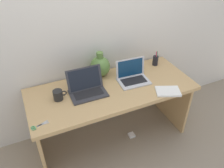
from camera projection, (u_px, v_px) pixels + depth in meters
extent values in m
plane|color=gray|center=(112.00, 137.00, 2.72)|extent=(6.00, 6.00, 0.00)
cube|color=silver|center=(96.00, 29.00, 2.31)|extent=(4.40, 0.04, 2.40)
cube|color=tan|center=(112.00, 90.00, 2.32)|extent=(1.68, 0.70, 0.04)
cube|color=tan|center=(38.00, 139.00, 2.26)|extent=(0.03, 0.59, 0.67)
cube|color=tan|center=(172.00, 97.00, 2.79)|extent=(0.03, 0.59, 0.67)
cube|color=#333338|center=(88.00, 93.00, 2.22)|extent=(0.35, 0.25, 0.01)
cube|color=black|center=(88.00, 93.00, 2.22)|extent=(0.28, 0.15, 0.00)
cube|color=#333338|center=(85.00, 79.00, 2.22)|extent=(0.35, 0.08, 0.22)
cube|color=black|center=(85.00, 79.00, 2.22)|extent=(0.31, 0.07, 0.19)
cube|color=silver|center=(134.00, 81.00, 2.39)|extent=(0.33, 0.24, 0.01)
cube|color=black|center=(134.00, 81.00, 2.38)|extent=(0.26, 0.15, 0.00)
cube|color=silver|center=(130.00, 68.00, 2.40)|extent=(0.32, 0.05, 0.21)
cube|color=navy|center=(130.00, 68.00, 2.40)|extent=(0.28, 0.05, 0.18)
ellipsoid|color=#5B843D|center=(100.00, 66.00, 2.44)|extent=(0.21, 0.21, 0.22)
cylinder|color=#5B843D|center=(100.00, 55.00, 2.36)|extent=(0.07, 0.07, 0.07)
cube|color=white|center=(168.00, 91.00, 2.24)|extent=(0.28, 0.24, 0.02)
cylinder|color=black|center=(58.00, 95.00, 2.13)|extent=(0.09, 0.09, 0.10)
torus|color=black|center=(64.00, 93.00, 2.15)|extent=(0.05, 0.01, 0.05)
cylinder|color=black|center=(155.00, 61.00, 2.65)|extent=(0.06, 0.06, 0.11)
cylinder|color=#4CA566|center=(157.00, 57.00, 2.61)|extent=(0.03, 0.03, 0.15)
cylinder|color=#D83359|center=(156.00, 57.00, 2.61)|extent=(0.02, 0.01, 0.15)
cube|color=#B7B7BC|center=(42.00, 124.00, 1.90)|extent=(0.10, 0.05, 0.00)
cube|color=#B7B7BC|center=(43.00, 124.00, 1.89)|extent=(0.10, 0.02, 0.00)
torus|color=#4CA566|center=(34.00, 129.00, 1.85)|extent=(0.03, 0.04, 0.01)
torus|color=#4CA566|center=(33.00, 127.00, 1.86)|extent=(0.03, 0.03, 0.01)
cube|color=white|center=(131.00, 135.00, 2.72)|extent=(0.07, 0.07, 0.03)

